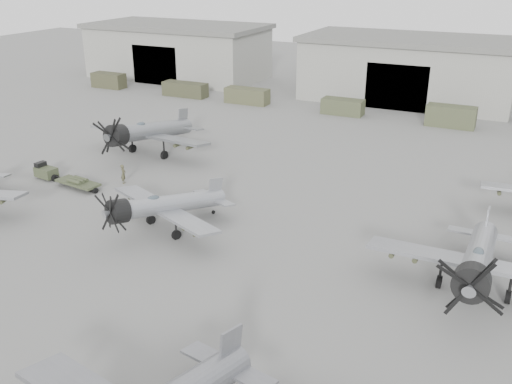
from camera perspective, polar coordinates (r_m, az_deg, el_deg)
ground at (r=31.00m, az=-10.88°, el=-15.00°), size 220.00×220.00×0.00m
hangar_left at (r=98.37m, az=-7.80°, el=13.83°), size 29.00×14.80×8.70m
hangar_center at (r=83.95m, az=15.00°, el=11.85°), size 29.00×14.80×8.70m
support_truck_0 at (r=92.48m, az=-14.52°, el=10.76°), size 5.28×2.20×2.26m
support_truck_1 at (r=84.38m, az=-7.10°, el=10.15°), size 6.66×2.20×2.03m
support_truck_2 at (r=79.50m, az=-0.90°, el=9.59°), size 6.12×2.20×2.11m
support_truck_3 at (r=74.54m, az=8.67°, el=8.43°), size 5.31×2.20×1.99m
support_truck_4 at (r=71.86m, az=18.90°, el=7.17°), size 5.68×2.20×2.51m
aircraft_mid_1 at (r=41.67m, az=-9.54°, el=-1.40°), size 11.04×9.99×4.49m
aircraft_mid_2 at (r=35.66m, az=21.27°, el=-6.44°), size 12.81×11.53×5.16m
aircraft_far_0 at (r=58.31m, az=-10.97°, el=5.90°), size 13.77×12.40×5.49m
tug_trailer at (r=53.93m, az=-19.20°, el=1.51°), size 7.45×2.31×1.48m
ground_crew at (r=51.92m, az=-13.12°, el=1.77°), size 0.63×0.75×1.75m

